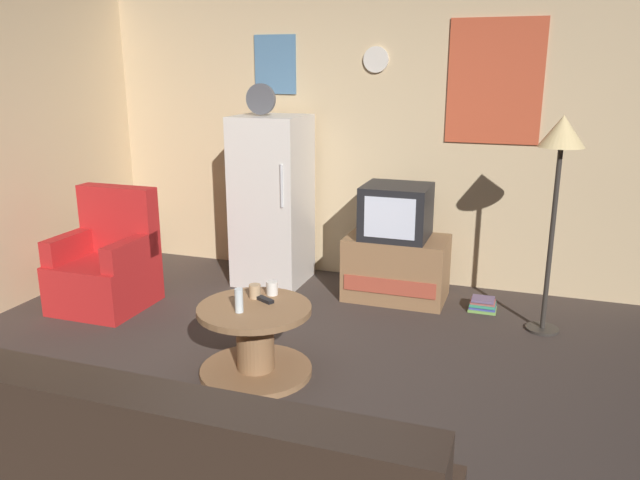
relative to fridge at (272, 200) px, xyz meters
The scene contains 13 objects.
ground_plane 2.26m from the fridge, 69.39° to the right, with size 12.00×12.00×0.00m, color #3D332D.
wall_with_art 1.04m from the fridge, 30.86° to the left, with size 5.20×0.12×2.60m.
fridge is the anchor object (origin of this frame).
tv_stand 1.26m from the fridge, ahead, with size 0.84×0.53×0.53m.
crt_tv 1.15m from the fridge, ahead, with size 0.54×0.51×0.44m.
standing_lamp 2.46m from the fridge, ahead, with size 0.32×0.32×1.59m.
coffee_table 1.90m from the fridge, 70.40° to the right, with size 0.72×0.72×0.46m.
wine_glass 1.93m from the fridge, 72.86° to the right, with size 0.05×0.05×0.15m, color silver.
mug_ceramic_white 1.63m from the fridge, 66.87° to the right, with size 0.08×0.08×0.09m, color silver.
mug_ceramic_tan 1.69m from the fridge, 70.70° to the right, with size 0.08×0.08×0.09m, color tan.
remote_control 1.75m from the fridge, 68.57° to the right, with size 0.15×0.04×0.02m, color black.
armchair 1.51m from the fridge, 135.90° to the right, with size 0.68×0.68×0.96m.
book_stack 2.03m from the fridge, ahead, with size 0.22×0.17×0.11m.
Camera 1 is at (1.44, -3.02, 1.91)m, focal length 34.99 mm.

